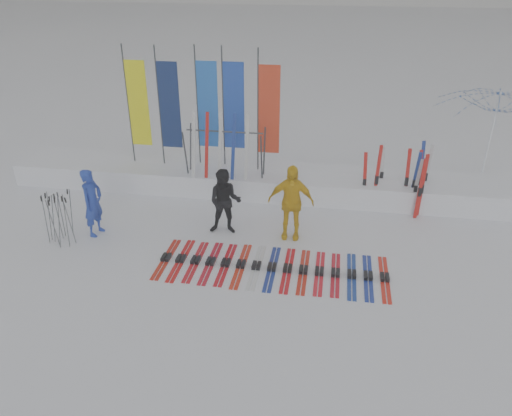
% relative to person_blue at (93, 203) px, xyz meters
% --- Properties ---
extents(ground, '(120.00, 120.00, 0.00)m').
position_rel_person_blue_xyz_m(ground, '(3.57, -1.65, -0.80)').
color(ground, white).
rests_on(ground, ground).
extents(snow_bank, '(14.00, 1.60, 0.60)m').
position_rel_person_blue_xyz_m(snow_bank, '(3.57, 2.95, -0.50)').
color(snow_bank, white).
rests_on(snow_bank, ground).
extents(person_blue, '(0.48, 0.64, 1.61)m').
position_rel_person_blue_xyz_m(person_blue, '(0.00, 0.00, 0.00)').
color(person_blue, '#1C36A5').
rests_on(person_blue, ground).
extents(person_black, '(0.81, 0.65, 1.57)m').
position_rel_person_blue_xyz_m(person_black, '(2.95, 0.55, -0.02)').
color(person_black, black).
rests_on(person_black, ground).
extents(person_yellow, '(1.04, 0.45, 1.77)m').
position_rel_person_blue_xyz_m(person_yellow, '(4.45, 0.59, 0.08)').
color(person_yellow, yellow).
rests_on(person_yellow, ground).
extents(tent_canopy, '(3.67, 3.72, 2.88)m').
position_rel_person_blue_xyz_m(tent_canopy, '(9.36, 3.88, 0.64)').
color(tent_canopy, white).
rests_on(tent_canopy, ground).
extents(ski_row, '(4.74, 1.69, 0.07)m').
position_rel_person_blue_xyz_m(ski_row, '(4.23, -0.81, -0.77)').
color(ski_row, red).
rests_on(ski_row, ground).
extents(pole_cluster, '(0.63, 0.67, 1.23)m').
position_rel_person_blue_xyz_m(pole_cluster, '(-0.60, -0.48, -0.21)').
color(pole_cluster, '#595B60').
rests_on(pole_cluster, ground).
extents(feather_flags, '(4.13, 0.26, 3.20)m').
position_rel_person_blue_xyz_m(feather_flags, '(1.80, 3.13, 1.44)').
color(feather_flags, '#383A3F').
rests_on(feather_flags, ground).
extents(ski_rack, '(2.04, 0.80, 1.23)m').
position_rel_person_blue_xyz_m(ski_rack, '(2.52, 2.55, 0.58)').
color(ski_rack, '#383A3F').
rests_on(ski_rack, ground).
extents(upright_skis, '(1.65, 1.02, 1.68)m').
position_rel_person_blue_xyz_m(upright_skis, '(7.18, 2.53, -0.02)').
color(upright_skis, navy).
rests_on(upright_skis, ground).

